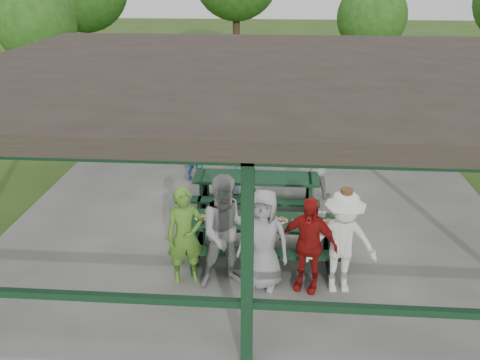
# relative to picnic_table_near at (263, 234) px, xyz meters

# --- Properties ---
(ground) EXTENTS (90.00, 90.00, 0.00)m
(ground) POSITION_rel_picnic_table_near_xyz_m (-0.12, 1.20, -0.58)
(ground) COLOR #304D18
(ground) RESTS_ON ground
(concrete_slab) EXTENTS (10.00, 8.00, 0.10)m
(concrete_slab) POSITION_rel_picnic_table_near_xyz_m (-0.12, 1.20, -0.53)
(concrete_slab) COLOR #63635E
(concrete_slab) RESTS_ON ground
(pavilion_structure) EXTENTS (10.60, 8.60, 3.24)m
(pavilion_structure) POSITION_rel_picnic_table_near_xyz_m (-0.12, 1.20, 2.59)
(pavilion_structure) COLOR black
(pavilion_structure) RESTS_ON concrete_slab
(picnic_table_near) EXTENTS (2.68, 1.39, 0.75)m
(picnic_table_near) POSITION_rel_picnic_table_near_xyz_m (0.00, 0.00, 0.00)
(picnic_table_near) COLOR black
(picnic_table_near) RESTS_ON concrete_slab
(picnic_table_far) EXTENTS (2.63, 1.39, 0.75)m
(picnic_table_far) POSITION_rel_picnic_table_near_xyz_m (-0.21, 2.00, -0.00)
(picnic_table_far) COLOR black
(picnic_table_far) RESTS_ON concrete_slab
(table_setting) EXTENTS (2.45, 0.45, 0.10)m
(table_setting) POSITION_rel_picnic_table_near_xyz_m (0.15, 0.01, 0.31)
(table_setting) COLOR white
(table_setting) RESTS_ON picnic_table_near
(contestant_green) EXTENTS (0.70, 0.56, 1.66)m
(contestant_green) POSITION_rel_picnic_table_near_xyz_m (-1.23, -0.80, 0.35)
(contestant_green) COLOR #518729
(contestant_green) RESTS_ON concrete_slab
(contestant_grey_left) EXTENTS (1.10, 0.96, 1.92)m
(contestant_grey_left) POSITION_rel_picnic_table_near_xyz_m (-0.54, -0.86, 0.48)
(contestant_grey_left) COLOR gray
(contestant_grey_left) RESTS_ON concrete_slab
(contestant_grey_mid) EXTENTS (0.92, 0.70, 1.70)m
(contestant_grey_mid) POSITION_rel_picnic_table_near_xyz_m (0.03, -0.86, 0.37)
(contestant_grey_mid) COLOR gray
(contestant_grey_mid) RESTS_ON concrete_slab
(contestant_red) EXTENTS (1.03, 0.68, 1.62)m
(contestant_red) POSITION_rel_picnic_table_near_xyz_m (0.74, -0.88, 0.33)
(contestant_red) COLOR maroon
(contestant_red) RESTS_ON concrete_slab
(contestant_white_fedora) EXTENTS (1.17, 0.73, 1.78)m
(contestant_white_fedora) POSITION_rel_picnic_table_near_xyz_m (1.27, -0.89, 0.39)
(contestant_white_fedora) COLOR white
(contestant_white_fedora) RESTS_ON concrete_slab
(spectator_lblue) EXTENTS (1.52, 0.73, 1.57)m
(spectator_lblue) POSITION_rel_picnic_table_near_xyz_m (-0.53, 2.85, 0.31)
(spectator_lblue) COLOR #8BC3D8
(spectator_lblue) RESTS_ON concrete_slab
(spectator_blue) EXTENTS (0.64, 0.48, 1.60)m
(spectator_blue) POSITION_rel_picnic_table_near_xyz_m (-1.78, 3.50, 0.32)
(spectator_blue) COLOR #406BA7
(spectator_blue) RESTS_ON concrete_slab
(spectator_grey) EXTENTS (0.78, 0.65, 1.42)m
(spectator_grey) POSITION_rel_picnic_table_near_xyz_m (1.11, 2.77, 0.23)
(spectator_grey) COLOR gray
(spectator_grey) RESTS_ON concrete_slab
(pickup_truck) EXTENTS (4.98, 2.42, 1.37)m
(pickup_truck) POSITION_rel_picnic_table_near_xyz_m (0.94, 10.46, 0.11)
(pickup_truck) COLOR silver
(pickup_truck) RESTS_ON ground
(farm_trailer) EXTENTS (3.65, 1.85, 1.27)m
(farm_trailer) POSITION_rel_picnic_table_near_xyz_m (-2.88, 8.88, 0.05)
(farm_trailer) COLOR navy
(farm_trailer) RESTS_ON ground
(tree_mid) EXTENTS (2.86, 2.86, 4.48)m
(tree_mid) POSITION_rel_picnic_table_near_xyz_m (3.97, 14.30, 2.44)
(tree_mid) COLOR #322314
(tree_mid) RESTS_ON ground
(tree_edge_left) EXTENTS (2.85, 2.85, 4.46)m
(tree_edge_left) POSITION_rel_picnic_table_near_xyz_m (-8.53, 10.43, 2.43)
(tree_edge_left) COLOR #322314
(tree_edge_left) RESTS_ON ground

